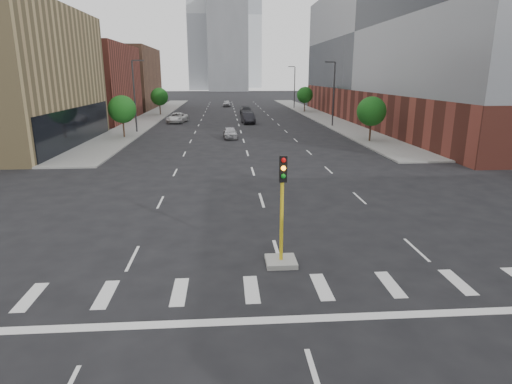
{
  "coord_description": "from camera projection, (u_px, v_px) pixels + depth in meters",
  "views": [
    {
      "loc": [
        -2.13,
        -6.51,
        7.25
      ],
      "look_at": [
        -0.86,
        10.77,
        2.5
      ],
      "focal_mm": 30.0,
      "sensor_mm": 36.0,
      "label": 1
    }
  ],
  "objects": [
    {
      "name": "sidewalk_left_far",
      "position": [
        154.0,
        115.0,
        78.43
      ],
      "size": [
        5.0,
        92.0,
        0.15
      ],
      "primitive_type": "cube",
      "color": "gray",
      "rests_on": "ground"
    },
    {
      "name": "sidewalk_right_far",
      "position": [
        315.0,
        114.0,
        80.54
      ],
      "size": [
        5.0,
        92.0,
        0.15
      ],
      "primitive_type": "cube",
      "color": "gray",
      "rests_on": "ground"
    },
    {
      "name": "building_left_far_a",
      "position": [
        65.0,
        83.0,
        68.29
      ],
      "size": [
        20.0,
        22.0,
        12.0
      ],
      "primitive_type": "cube",
      "color": "brown",
      "rests_on": "ground"
    },
    {
      "name": "building_left_far_b",
      "position": [
        107.0,
        78.0,
        93.16
      ],
      "size": [
        20.0,
        24.0,
        13.0
      ],
      "primitive_type": "cube",
      "color": "brown",
      "rests_on": "ground"
    },
    {
      "name": "building_right_main",
      "position": [
        431.0,
        49.0,
        65.2
      ],
      "size": [
        24.0,
        70.0,
        22.0
      ],
      "color": "brown",
      "rests_on": "ground"
    },
    {
      "name": "tower_left",
      "position": [
        211.0,
        16.0,
        210.1
      ],
      "size": [
        22.0,
        22.0,
        70.0
      ],
      "primitive_type": "cube",
      "color": "#B2B7BC",
      "rests_on": "ground"
    },
    {
      "name": "tower_right",
      "position": [
        243.0,
        17.0,
        248.51
      ],
      "size": [
        20.0,
        20.0,
        80.0
      ],
      "primitive_type": "cube",
      "color": "#B2B7BC",
      "rests_on": "ground"
    },
    {
      "name": "tower_mid",
      "position": [
        228.0,
        41.0,
        194.87
      ],
      "size": [
        18.0,
        18.0,
        44.0
      ],
      "primitive_type": "cube",
      "color": "slate",
      "rests_on": "ground"
    },
    {
      "name": "median_traffic_signal",
      "position": [
        281.0,
        241.0,
        16.7
      ],
      "size": [
        1.2,
        1.2,
        4.4
      ],
      "color": "#999993",
      "rests_on": "ground"
    },
    {
      "name": "streetlight_right_a",
      "position": [
        333.0,
        91.0,
        60.85
      ],
      "size": [
        1.6,
        0.22,
        9.07
      ],
      "color": "#2D2D30",
      "rests_on": "ground"
    },
    {
      "name": "streetlight_right_b",
      "position": [
        294.0,
        85.0,
        94.51
      ],
      "size": [
        1.6,
        0.22,
        9.07
      ],
      "color": "#2D2D30",
      "rests_on": "ground"
    },
    {
      "name": "streetlight_left",
      "position": [
        135.0,
        93.0,
        54.15
      ],
      "size": [
        1.6,
        0.22,
        9.07
      ],
      "color": "#2D2D30",
      "rests_on": "ground"
    },
    {
      "name": "tree_left_near",
      "position": [
        122.0,
        109.0,
        49.73
      ],
      "size": [
        3.2,
        3.2,
        4.85
      ],
      "color": "#382619",
      "rests_on": "ground"
    },
    {
      "name": "tree_left_far",
      "position": [
        159.0,
        97.0,
        78.58
      ],
      "size": [
        3.2,
        3.2,
        4.85
      ],
      "color": "#382619",
      "rests_on": "ground"
    },
    {
      "name": "tree_right_near",
      "position": [
        371.0,
        111.0,
        46.89
      ],
      "size": [
        3.2,
        3.2,
        4.85
      ],
      "color": "#382619",
      "rests_on": "ground"
    },
    {
      "name": "tree_right_far",
      "position": [
        305.0,
        95.0,
        85.36
      ],
      "size": [
        3.2,
        3.2,
        4.85
      ],
      "color": "#382619",
      "rests_on": "ground"
    },
    {
      "name": "car_near_left",
      "position": [
        230.0,
        133.0,
        50.44
      ],
      "size": [
        1.76,
        4.06,
        1.36
      ],
      "primitive_type": "imported",
      "rotation": [
        0.0,
        0.0,
        0.04
      ],
      "color": "#ACACB1",
      "rests_on": "ground"
    },
    {
      "name": "car_mid_right",
      "position": [
        248.0,
        118.0,
        66.08
      ],
      "size": [
        2.11,
        5.03,
        1.62
      ],
      "primitive_type": "imported",
      "rotation": [
        0.0,
        0.0,
        0.08
      ],
      "color": "black",
      "rests_on": "ground"
    },
    {
      "name": "car_far_left",
      "position": [
        177.0,
        118.0,
        67.11
      ],
      "size": [
        3.25,
        5.74,
        1.51
      ],
      "primitive_type": "imported",
      "rotation": [
        0.0,
        0.0,
        -0.14
      ],
      "color": "white",
      "rests_on": "ground"
    },
    {
      "name": "car_deep_right",
      "position": [
        246.0,
        111.0,
        79.36
      ],
      "size": [
        2.35,
        5.31,
        1.52
      ],
      "primitive_type": "imported",
      "rotation": [
        0.0,
        0.0,
        0.04
      ],
      "color": "black",
      "rests_on": "ground"
    },
    {
      "name": "car_distant",
      "position": [
        227.0,
        103.0,
        101.16
      ],
      "size": [
        2.03,
        4.43,
        1.47
      ],
      "primitive_type": "imported",
      "rotation": [
        0.0,
        0.0,
        -0.07
      ],
      "color": "#A6A7AA",
      "rests_on": "ground"
    }
  ]
}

